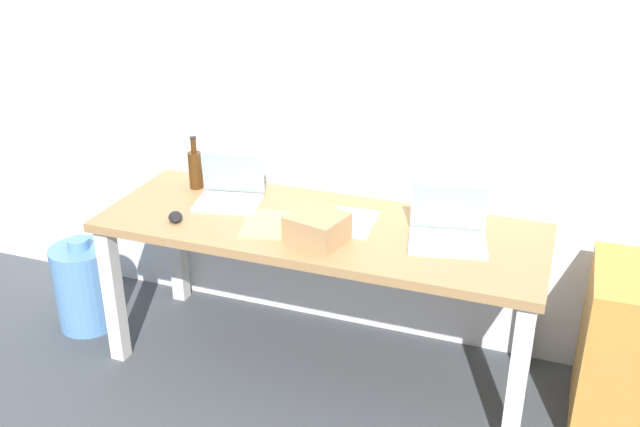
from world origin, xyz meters
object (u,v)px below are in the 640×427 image
at_px(laptop_left, 230,193).
at_px(computer_mouse, 175,217).
at_px(desk, 320,243).
at_px(water_cooler_jug, 85,286).
at_px(beer_bottle, 195,168).
at_px(filing_cabinet, 633,354).
at_px(laptop_right, 448,231).
at_px(cardboard_box, 317,228).

xyz_separation_m(laptop_left, computer_mouse, (-0.13, -0.26, -0.03)).
xyz_separation_m(desk, water_cooler_jug, (-1.22, -0.10, -0.41)).
distance_m(beer_bottle, water_cooler_jug, 0.84).
distance_m(laptop_left, filing_cabinet, 1.85).
relative_size(laptop_right, filing_cabinet, 0.50).
relative_size(cardboard_box, filing_cabinet, 0.30).
relative_size(water_cooler_jug, filing_cabinet, 0.68).
xyz_separation_m(desk, beer_bottle, (-0.70, 0.18, 0.19)).
relative_size(desk, laptop_right, 5.45).
xyz_separation_m(computer_mouse, water_cooler_jug, (-0.62, 0.08, -0.52)).
distance_m(beer_bottle, filing_cabinet, 2.09).
distance_m(desk, laptop_right, 0.57).
bearing_deg(computer_mouse, laptop_right, -21.83).
relative_size(beer_bottle, cardboard_box, 1.19).
bearing_deg(beer_bottle, computer_mouse, -75.42).
distance_m(desk, beer_bottle, 0.75).
bearing_deg(desk, water_cooler_jug, -175.43).
height_order(laptop_left, laptop_right, laptop_right).
bearing_deg(laptop_left, laptop_right, -3.23).
xyz_separation_m(desk, laptop_left, (-0.47, 0.08, 0.13)).
xyz_separation_m(desk, computer_mouse, (-0.61, -0.18, 0.11)).
bearing_deg(cardboard_box, water_cooler_jug, 177.28).
distance_m(desk, filing_cabinet, 1.35).
bearing_deg(filing_cabinet, desk, -179.70).
distance_m(cardboard_box, filing_cabinet, 1.36).
relative_size(laptop_right, water_cooler_jug, 0.73).
bearing_deg(cardboard_box, beer_bottle, 155.52).
bearing_deg(desk, beer_bottle, 165.49).
bearing_deg(filing_cabinet, laptop_left, 177.54).
relative_size(laptop_right, beer_bottle, 1.37).
xyz_separation_m(beer_bottle, cardboard_box, (0.75, -0.34, -0.04)).
bearing_deg(water_cooler_jug, computer_mouse, -7.63).
bearing_deg(laptop_left, computer_mouse, -116.92).
relative_size(computer_mouse, filing_cabinet, 0.14).
bearing_deg(computer_mouse, cardboard_box, -30.00).
bearing_deg(computer_mouse, water_cooler_jug, 140.40).
xyz_separation_m(water_cooler_jug, filing_cabinet, (2.55, 0.10, 0.14)).
xyz_separation_m(laptop_left, cardboard_box, (0.52, -0.24, 0.02)).
bearing_deg(beer_bottle, laptop_left, -23.08).
distance_m(desk, cardboard_box, 0.22).
distance_m(water_cooler_jug, filing_cabinet, 2.56).
relative_size(laptop_right, computer_mouse, 3.55).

